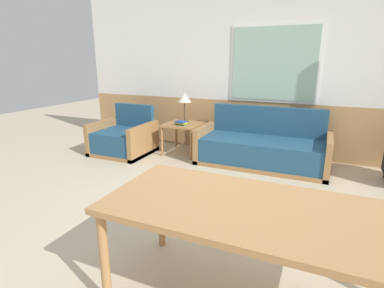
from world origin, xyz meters
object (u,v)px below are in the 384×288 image
Objects in this scene: armchair at (124,139)px; couch at (262,149)px; table_lamp at (184,99)px; side_table at (183,128)px; dining_table at (259,218)px.

couch is at bearing -0.89° from armchair.
table_lamp is (0.93, 0.49, 0.68)m from armchair.
side_table is (-1.35, 0.03, 0.20)m from couch.
side_table is 0.49m from table_lamp.
armchair is at bearing -171.22° from couch.
dining_table reaches higher than side_table.
dining_table is at bearing -50.90° from armchair.
couch is 1.37m from side_table.
armchair is 1.55× the size of side_table.
dining_table is (0.51, -2.82, 0.40)m from couch.
armchair is at bearing -152.20° from table_lamp.
armchair is 0.49× the size of dining_table.
table_lamp is at bearing 174.34° from couch.
table_lamp is (-1.37, 0.14, 0.67)m from couch.
couch is 2.33m from armchair.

